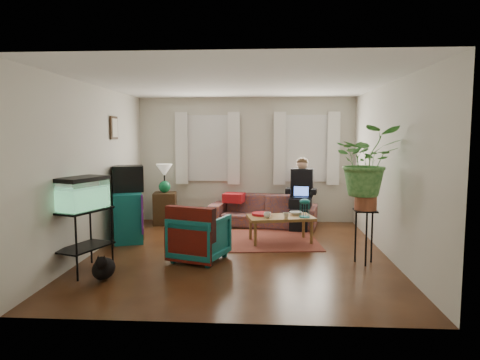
# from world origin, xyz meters

# --- Properties ---
(floor) EXTENTS (4.50, 5.00, 0.01)m
(floor) POSITION_xyz_m (0.00, 0.00, 0.00)
(floor) COLOR #4F2B14
(floor) RESTS_ON ground
(ceiling) EXTENTS (4.50, 5.00, 0.01)m
(ceiling) POSITION_xyz_m (0.00, 0.00, 2.60)
(ceiling) COLOR white
(ceiling) RESTS_ON wall_back
(wall_back) EXTENTS (4.50, 0.01, 2.60)m
(wall_back) POSITION_xyz_m (0.00, 2.50, 1.30)
(wall_back) COLOR silver
(wall_back) RESTS_ON floor
(wall_front) EXTENTS (4.50, 0.01, 2.60)m
(wall_front) POSITION_xyz_m (0.00, -2.50, 1.30)
(wall_front) COLOR silver
(wall_front) RESTS_ON floor
(wall_left) EXTENTS (0.01, 5.00, 2.60)m
(wall_left) POSITION_xyz_m (-2.25, 0.00, 1.30)
(wall_left) COLOR silver
(wall_left) RESTS_ON floor
(wall_right) EXTENTS (0.01, 5.00, 2.60)m
(wall_right) POSITION_xyz_m (2.25, 0.00, 1.30)
(wall_right) COLOR silver
(wall_right) RESTS_ON floor
(window_left) EXTENTS (1.08, 0.04, 1.38)m
(window_left) POSITION_xyz_m (-0.80, 2.48, 1.55)
(window_left) COLOR white
(window_left) RESTS_ON wall_back
(window_right) EXTENTS (1.08, 0.04, 1.38)m
(window_right) POSITION_xyz_m (1.25, 2.48, 1.55)
(window_right) COLOR white
(window_right) RESTS_ON wall_back
(curtains_left) EXTENTS (1.36, 0.06, 1.50)m
(curtains_left) POSITION_xyz_m (-0.80, 2.40, 1.55)
(curtains_left) COLOR white
(curtains_left) RESTS_ON wall_back
(curtains_right) EXTENTS (1.36, 0.06, 1.50)m
(curtains_right) POSITION_xyz_m (1.25, 2.40, 1.55)
(curtains_right) COLOR white
(curtains_right) RESTS_ON wall_back
(picture_frame) EXTENTS (0.04, 0.32, 0.40)m
(picture_frame) POSITION_xyz_m (-2.21, 0.85, 1.95)
(picture_frame) COLOR #3D2616
(picture_frame) RESTS_ON wall_left
(area_rug) EXTENTS (2.15, 1.79, 0.01)m
(area_rug) POSITION_xyz_m (0.30, 0.83, 0.01)
(area_rug) COLOR brown
(area_rug) RESTS_ON floor
(sofa) EXTENTS (2.23, 1.21, 0.83)m
(sofa) POSITION_xyz_m (0.37, 2.05, 0.41)
(sofa) COLOR brown
(sofa) RESTS_ON floor
(seated_person) EXTENTS (0.64, 0.74, 1.26)m
(seated_person) POSITION_xyz_m (1.12, 1.91, 0.63)
(seated_person) COLOR black
(seated_person) RESTS_ON sofa
(side_table) EXTENTS (0.50, 0.50, 0.65)m
(side_table) POSITION_xyz_m (-1.65, 2.09, 0.33)
(side_table) COLOR #3B2B16
(side_table) RESTS_ON floor
(table_lamp) EXTENTS (0.38, 0.38, 0.60)m
(table_lamp) POSITION_xyz_m (-1.65, 2.09, 0.93)
(table_lamp) COLOR white
(table_lamp) RESTS_ON side_table
(dresser) EXTENTS (0.75, 1.04, 0.84)m
(dresser) POSITION_xyz_m (-1.99, 0.77, 0.42)
(dresser) COLOR #116869
(dresser) RESTS_ON floor
(crt_tv) EXTENTS (0.64, 0.61, 0.45)m
(crt_tv) POSITION_xyz_m (-2.00, 0.86, 1.07)
(crt_tv) COLOR black
(crt_tv) RESTS_ON dresser
(aquarium_stand) EXTENTS (0.65, 0.85, 0.84)m
(aquarium_stand) POSITION_xyz_m (-2.00, -1.03, 0.42)
(aquarium_stand) COLOR black
(aquarium_stand) RESTS_ON floor
(aquarium) EXTENTS (0.59, 0.78, 0.44)m
(aquarium) POSITION_xyz_m (-2.00, -1.03, 1.07)
(aquarium) COLOR #7FD899
(aquarium) RESTS_ON aquarium_stand
(black_cat) EXTENTS (0.36, 0.46, 0.35)m
(black_cat) POSITION_xyz_m (-1.62, -1.33, 0.17)
(black_cat) COLOR black
(black_cat) RESTS_ON floor
(armchair) EXTENTS (0.90, 0.87, 0.74)m
(armchair) POSITION_xyz_m (-0.54, -0.40, 0.37)
(armchair) COLOR #125270
(armchair) RESTS_ON floor
(serape_throw) EXTENTS (0.76, 0.41, 0.61)m
(serape_throw) POSITION_xyz_m (-0.64, -0.67, 0.52)
(serape_throw) COLOR #9E0A0A
(serape_throw) RESTS_ON armchair
(coffee_table) EXTENTS (1.19, 0.81, 0.45)m
(coffee_table) POSITION_xyz_m (0.67, 0.71, 0.23)
(coffee_table) COLOR brown
(coffee_table) RESTS_ON floor
(cup_a) EXTENTS (0.15, 0.15, 0.10)m
(cup_a) POSITION_xyz_m (0.45, 0.56, 0.50)
(cup_a) COLOR white
(cup_a) RESTS_ON coffee_table
(cup_b) EXTENTS (0.12, 0.12, 0.09)m
(cup_b) POSITION_xyz_m (0.76, 0.54, 0.50)
(cup_b) COLOR beige
(cup_b) RESTS_ON coffee_table
(bowl) EXTENTS (0.25, 0.25, 0.05)m
(bowl) POSITION_xyz_m (0.94, 0.87, 0.48)
(bowl) COLOR white
(bowl) RESTS_ON coffee_table
(snack_tray) EXTENTS (0.40, 0.40, 0.04)m
(snack_tray) POSITION_xyz_m (0.35, 0.79, 0.47)
(snack_tray) COLOR #B21414
(snack_tray) RESTS_ON coffee_table
(birdcage) EXTENTS (0.21, 0.21, 0.32)m
(birdcage) POSITION_xyz_m (1.07, 0.64, 0.61)
(birdcage) COLOR #115B6B
(birdcage) RESTS_ON coffee_table
(plant_stand) EXTENTS (0.34, 0.34, 0.78)m
(plant_stand) POSITION_xyz_m (1.82, -0.43, 0.39)
(plant_stand) COLOR black
(plant_stand) RESTS_ON floor
(potted_plant) EXTENTS (0.92, 0.81, 0.98)m
(potted_plant) POSITION_xyz_m (1.82, -0.43, 1.31)
(potted_plant) COLOR #599947
(potted_plant) RESTS_ON plant_stand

